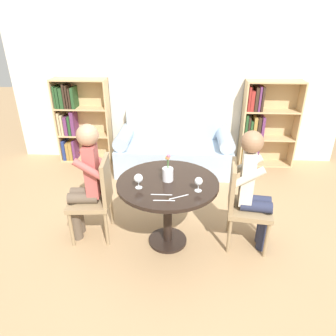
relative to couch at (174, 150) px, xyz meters
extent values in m
plane|color=tan|center=(0.00, -1.78, -0.31)|extent=(16.00, 16.00, 0.00)
cube|color=silver|center=(0.00, 0.42, 1.04)|extent=(5.20, 0.05, 2.70)
cylinder|color=black|center=(0.00, -1.78, 0.40)|extent=(0.98, 0.98, 0.03)
cylinder|color=black|center=(0.00, -1.78, 0.05)|extent=(0.09, 0.09, 0.66)
cylinder|color=black|center=(0.00, -1.78, -0.30)|extent=(0.40, 0.40, 0.03)
cube|color=#9EB2C6|center=(0.00, -0.05, -0.10)|extent=(1.74, 0.80, 0.42)
cube|color=#9EB2C6|center=(0.00, 0.27, 0.36)|extent=(1.52, 0.16, 0.50)
cylinder|color=#9EB2C6|center=(-0.76, -0.05, 0.22)|extent=(0.22, 0.72, 0.22)
cylinder|color=#9EB2C6|center=(0.76, -0.05, 0.22)|extent=(0.22, 0.72, 0.22)
cube|color=tan|center=(-1.46, 0.37, 0.36)|extent=(0.84, 0.02, 1.33)
cube|color=tan|center=(-1.87, 0.24, 0.36)|extent=(0.02, 0.28, 1.33)
cube|color=tan|center=(-1.05, 0.24, 0.36)|extent=(0.02, 0.28, 1.33)
cube|color=tan|center=(-1.46, 0.24, -0.30)|extent=(0.80, 0.28, 0.02)
cube|color=tan|center=(-1.46, 0.24, 0.14)|extent=(0.80, 0.28, 0.02)
cube|color=tan|center=(-1.46, 0.24, 0.57)|extent=(0.80, 0.28, 0.02)
cube|color=tan|center=(-1.46, 0.24, 1.01)|extent=(0.80, 0.28, 0.02)
cube|color=navy|center=(-1.82, 0.23, -0.12)|extent=(0.05, 0.23, 0.33)
cube|color=olive|center=(-1.77, 0.23, -0.14)|extent=(0.05, 0.23, 0.29)
cube|color=olive|center=(-1.71, 0.23, -0.14)|extent=(0.05, 0.23, 0.30)
cube|color=#602D5B|center=(-1.66, 0.23, -0.12)|extent=(0.04, 0.23, 0.33)
cube|color=tan|center=(-1.83, 0.23, 0.33)|extent=(0.03, 0.23, 0.36)
cube|color=tan|center=(-1.79, 0.23, 0.31)|extent=(0.03, 0.23, 0.33)
cube|color=#602D5B|center=(-1.73, 0.23, 0.30)|extent=(0.05, 0.23, 0.29)
cube|color=#234723|center=(-1.67, 0.23, 0.30)|extent=(0.04, 0.23, 0.31)
cube|color=#602D5B|center=(-1.62, 0.23, 0.34)|extent=(0.05, 0.23, 0.38)
cube|color=#234723|center=(-1.83, 0.23, 0.75)|extent=(0.03, 0.23, 0.33)
cube|color=#234723|center=(-1.79, 0.23, 0.74)|extent=(0.04, 0.23, 0.32)
cube|color=#234723|center=(-1.73, 0.23, 0.74)|extent=(0.05, 0.23, 0.31)
cube|color=#332319|center=(-1.68, 0.23, 0.77)|extent=(0.03, 0.23, 0.36)
cube|color=#332319|center=(-1.64, 0.23, 0.76)|extent=(0.03, 0.23, 0.35)
cube|color=#332319|center=(-1.60, 0.23, 0.74)|extent=(0.03, 0.23, 0.30)
cube|color=#234723|center=(-1.56, 0.23, 0.74)|extent=(0.04, 0.23, 0.32)
cube|color=tan|center=(1.46, 0.37, 0.36)|extent=(0.84, 0.02, 1.33)
cube|color=tan|center=(1.05, 0.24, 0.36)|extent=(0.02, 0.28, 1.33)
cube|color=tan|center=(1.87, 0.24, 0.36)|extent=(0.02, 0.28, 1.33)
cube|color=tan|center=(1.46, 0.24, -0.30)|extent=(0.80, 0.28, 0.02)
cube|color=tan|center=(1.46, 0.24, 0.14)|extent=(0.80, 0.28, 0.02)
cube|color=tan|center=(1.46, 0.24, 0.57)|extent=(0.80, 0.28, 0.02)
cube|color=tan|center=(1.46, 0.24, 1.01)|extent=(0.80, 0.28, 0.02)
cube|color=olive|center=(1.10, 0.23, -0.14)|extent=(0.04, 0.23, 0.29)
cube|color=maroon|center=(1.15, 0.23, -0.14)|extent=(0.03, 0.23, 0.30)
cube|color=#332319|center=(1.20, 0.23, -0.15)|extent=(0.04, 0.23, 0.28)
cube|color=maroon|center=(1.25, 0.23, -0.15)|extent=(0.03, 0.23, 0.28)
cube|color=navy|center=(1.28, 0.23, -0.14)|extent=(0.03, 0.23, 0.29)
cube|color=#602D5B|center=(1.33, 0.23, -0.14)|extent=(0.03, 0.23, 0.30)
cube|color=#234723|center=(1.10, 0.23, 0.33)|extent=(0.04, 0.23, 0.37)
cube|color=#332319|center=(1.14, 0.23, 0.32)|extent=(0.03, 0.23, 0.34)
cube|color=#234723|center=(1.18, 0.23, 0.29)|extent=(0.03, 0.23, 0.28)
cube|color=olive|center=(1.23, 0.23, 0.32)|extent=(0.05, 0.23, 0.34)
cube|color=#332319|center=(1.29, 0.23, 0.32)|extent=(0.05, 0.23, 0.34)
cube|color=#602D5B|center=(1.35, 0.23, 0.32)|extent=(0.04, 0.23, 0.34)
cube|color=maroon|center=(1.10, 0.23, 0.76)|extent=(0.03, 0.23, 0.36)
cube|color=maroon|center=(1.14, 0.23, 0.73)|extent=(0.05, 0.23, 0.30)
cube|color=#332319|center=(1.20, 0.23, 0.76)|extent=(0.05, 0.23, 0.35)
cube|color=#602D5B|center=(1.25, 0.23, 0.77)|extent=(0.03, 0.23, 0.36)
cube|color=#332319|center=(1.29, 0.23, 0.76)|extent=(0.03, 0.23, 0.36)
cylinder|color=#937A56|center=(-1.01, -1.54, -0.11)|extent=(0.04, 0.04, 0.40)
cylinder|color=#937A56|center=(-0.98, -1.90, -0.11)|extent=(0.04, 0.04, 0.40)
cylinder|color=#937A56|center=(-0.65, -1.51, -0.11)|extent=(0.04, 0.04, 0.40)
cylinder|color=#937A56|center=(-0.62, -1.87, -0.11)|extent=(0.04, 0.04, 0.40)
cube|color=#937A56|center=(-0.82, -1.70, 0.11)|extent=(0.45, 0.45, 0.05)
cube|color=#937A56|center=(-0.63, -1.69, 0.36)|extent=(0.07, 0.38, 0.45)
cylinder|color=#937A56|center=(0.97, -1.96, -0.11)|extent=(0.04, 0.04, 0.40)
cylinder|color=#937A56|center=(1.02, -1.60, -0.11)|extent=(0.04, 0.04, 0.40)
cylinder|color=#937A56|center=(0.62, -1.91, -0.11)|extent=(0.04, 0.04, 0.40)
cylinder|color=#937A56|center=(0.66, -1.56, -0.11)|extent=(0.04, 0.04, 0.40)
cube|color=#937A56|center=(0.82, -1.76, 0.11)|extent=(0.47, 0.47, 0.05)
cube|color=#937A56|center=(0.63, -1.73, 0.36)|extent=(0.09, 0.38, 0.45)
cylinder|color=brown|center=(-0.98, -1.67, -0.09)|extent=(0.11, 0.11, 0.45)
cylinder|color=brown|center=(-0.97, -1.78, -0.09)|extent=(0.11, 0.11, 0.45)
cylinder|color=brown|center=(-0.87, -1.66, 0.19)|extent=(0.31, 0.13, 0.11)
cylinder|color=brown|center=(-0.86, -1.77, 0.19)|extent=(0.31, 0.13, 0.11)
cube|color=#B2514C|center=(-0.76, -1.70, 0.47)|extent=(0.14, 0.21, 0.54)
cylinder|color=#B2514C|center=(-0.77, -1.57, 0.55)|extent=(0.29, 0.09, 0.23)
cylinder|color=#B2514C|center=(-0.75, -1.84, 0.55)|extent=(0.29, 0.09, 0.23)
sphere|color=tan|center=(-0.76, -1.70, 0.84)|extent=(0.21, 0.21, 0.21)
cylinder|color=#282D47|center=(0.97, -1.84, -0.09)|extent=(0.11, 0.11, 0.45)
cylinder|color=#282D47|center=(0.98, -1.73, -0.09)|extent=(0.11, 0.11, 0.45)
cylinder|color=#282D47|center=(0.86, -1.82, 0.19)|extent=(0.31, 0.15, 0.11)
cylinder|color=#282D47|center=(0.87, -1.71, 0.19)|extent=(0.31, 0.15, 0.11)
cube|color=silver|center=(0.76, -1.76, 0.46)|extent=(0.14, 0.21, 0.53)
cylinder|color=silver|center=(0.74, -1.89, 0.54)|extent=(0.29, 0.11, 0.23)
cylinder|color=silver|center=(0.77, -1.62, 0.54)|extent=(0.29, 0.11, 0.23)
sphere|color=#936B4C|center=(0.76, -1.76, 0.83)|extent=(0.21, 0.21, 0.21)
cylinder|color=white|center=(-0.26, -1.92, 0.42)|extent=(0.06, 0.06, 0.00)
cylinder|color=white|center=(-0.26, -1.92, 0.45)|extent=(0.01, 0.01, 0.06)
sphere|color=white|center=(-0.26, -1.92, 0.51)|extent=(0.08, 0.08, 0.08)
sphere|color=beige|center=(-0.26, -1.92, 0.50)|extent=(0.06, 0.06, 0.06)
cylinder|color=white|center=(0.29, -1.94, 0.42)|extent=(0.06, 0.06, 0.00)
cylinder|color=white|center=(0.29, -1.94, 0.45)|extent=(0.01, 0.01, 0.07)
sphere|color=white|center=(0.29, -1.94, 0.51)|extent=(0.07, 0.07, 0.07)
sphere|color=maroon|center=(0.29, -1.94, 0.51)|extent=(0.05, 0.05, 0.05)
cylinder|color=silver|center=(0.00, -1.76, 0.48)|extent=(0.11, 0.11, 0.13)
cylinder|color=#4C7A42|center=(-0.01, -1.74, 0.59)|extent=(0.00, 0.01, 0.10)
sphere|color=#EACC4C|center=(-0.01, -1.74, 0.64)|extent=(0.04, 0.04, 0.04)
cylinder|color=#4C7A42|center=(0.01, -1.76, 0.61)|extent=(0.01, 0.00, 0.13)
sphere|color=#D16684|center=(0.01, -1.76, 0.67)|extent=(0.04, 0.04, 0.04)
cylinder|color=#4C7A42|center=(0.00, -1.76, 0.60)|extent=(0.00, 0.00, 0.11)
sphere|color=#E07F4C|center=(0.00, -1.76, 0.65)|extent=(0.04, 0.04, 0.04)
cube|color=silver|center=(-0.01, -2.13, 0.42)|extent=(0.19, 0.02, 0.00)
cube|color=silver|center=(-0.04, -2.03, 0.42)|extent=(0.19, 0.01, 0.00)
cube|color=silver|center=(0.11, -2.06, 0.42)|extent=(0.17, 0.10, 0.00)
camera|label=1|loc=(0.14, -4.30, 1.80)|focal=32.00mm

